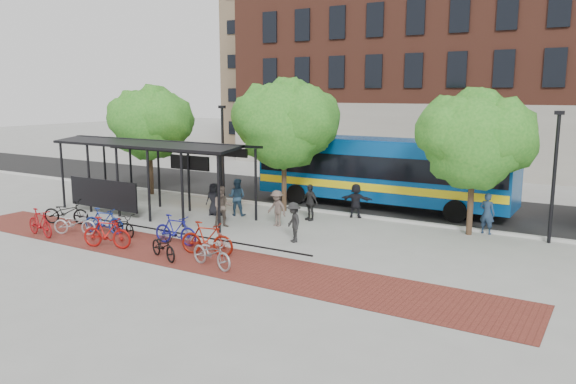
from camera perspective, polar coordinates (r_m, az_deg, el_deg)
The scene contains 31 objects.
ground at distance 23.60m, azimuth 1.59°, elevation -4.15°, with size 160.00×160.00×0.00m, color #9E9E99.
asphalt_street at distance 30.64m, azimuth 9.05°, elevation -0.94°, with size 160.00×8.00×0.01m, color black.
curb at distance 27.04m, azimuth 5.81°, elevation -2.22°, with size 160.00×0.25×0.12m, color #B7B7B2.
brick_strip at distance 20.80m, azimuth -10.19°, elevation -6.27°, with size 24.00×3.00×0.01m, color maroon.
bike_rack_rail at distance 22.29m, azimuth -11.17°, elevation -5.20°, with size 12.00×0.05×0.95m, color black.
building_tower at distance 66.45m, azimuth 7.09°, elevation 17.99°, with size 22.00×22.00×30.00m, color #7A664C.
bus_shelter at distance 27.62m, azimuth -13.73°, elevation 3.98°, with size 10.60×3.07×3.60m.
tree_a at distance 32.89m, azimuth -13.78°, elevation 7.09°, with size 4.90×4.00×6.18m.
tree_b at distance 27.27m, azimuth -0.18°, elevation 7.27°, with size 5.15×4.20×6.47m.
tree_c at distance 23.86m, azimuth 18.64°, elevation 5.36°, with size 4.66×3.80×5.92m.
lamp_post_left at distance 29.94m, azimuth -6.64°, elevation 4.17°, with size 0.35×0.20×5.12m.
lamp_post_right at distance 23.78m, azimuth 25.45°, elevation 1.72°, with size 0.35×0.20×5.12m.
bus at distance 28.72m, azimuth 9.48°, elevation 2.37°, with size 12.98×3.13×3.50m.
bike_0 at distance 26.90m, azimuth -21.61°, elevation -1.90°, with size 0.73×2.08×1.09m, color black.
bike_1 at distance 25.04m, azimuth -23.88°, elevation -2.87°, with size 0.53×1.88×1.13m, color maroon.
bike_2 at distance 24.79m, azimuth -20.86°, elevation -2.98°, with size 0.64×1.83×0.96m, color #B6B7B9.
bike_3 at distance 24.51m, azimuth -18.20°, elevation -2.81°, with size 0.51×1.81×1.09m, color navy.
bike_4 at distance 24.03m, azimuth -16.45°, elevation -3.18°, with size 0.61×1.76×0.92m, color black.
bike_5 at distance 22.25m, azimuth -17.93°, elevation -3.95°, with size 0.56×1.99×1.20m, color #9B110E.
bike_7 at distance 22.06m, azimuth -11.35°, elevation -3.79°, with size 0.55×1.95×1.17m, color navy.
bike_8 at distance 20.32m, azimuth -12.54°, elevation -5.40°, with size 0.61×1.75×0.92m, color black.
bike_9 at distance 20.45m, azimuth -8.24°, elevation -4.71°, with size 0.58×2.06×1.24m, color maroon.
bike_10 at distance 19.05m, azimuth -7.75°, elevation -6.13°, with size 0.68×1.95×1.03m, color gray.
pedestrian_0 at distance 27.01m, azimuth -7.56°, elevation -0.72°, with size 0.76×0.49×1.55m, color black.
pedestrian_2 at distance 26.78m, azimuth -5.21°, elevation -0.52°, with size 0.87×0.67×1.78m, color #20374C.
pedestrian_3 at distance 24.58m, azimuth -1.13°, elevation -1.66°, with size 1.03×0.59×1.59m, color brown.
pedestrian_4 at distance 25.71m, azimuth 2.24°, elevation -1.05°, with size 0.98×0.41×1.67m, color #252525.
pedestrian_5 at distance 26.45m, azimuth 6.91°, elevation -0.87°, with size 1.50×0.48×1.61m, color black.
pedestrian_7 at distance 24.64m, azimuth 19.57°, elevation -2.07°, with size 0.63×0.41×1.73m, color #21344E.
pedestrian_8 at distance 24.51m, azimuth -6.65°, elevation -1.50°, with size 0.88×0.69×1.81m, color brown.
pedestrian_9 at distance 21.97m, azimuth 0.56°, elevation -3.09°, with size 1.02×0.59×1.59m, color black.
Camera 1 is at (11.34, -19.86, 5.82)m, focal length 35.00 mm.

